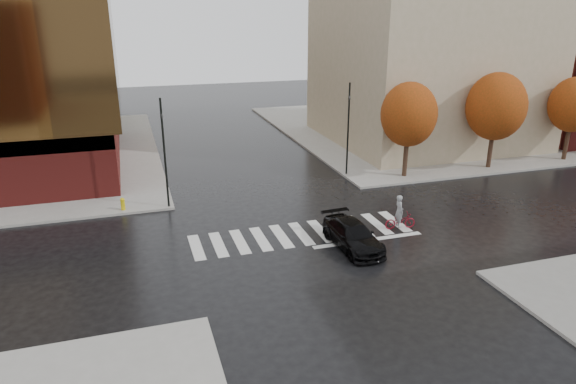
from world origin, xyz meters
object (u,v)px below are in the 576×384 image
fire_hydrant (123,203)px  cyclist (400,217)px  traffic_light_ne (348,124)px  traffic_light_nw (164,148)px  sedan (353,235)px

fire_hydrant → cyclist: bearing=-26.2°
cyclist → traffic_light_ne: traffic_light_ne is taller
traffic_light_ne → fire_hydrant: size_ratio=8.62×
cyclist → fire_hydrant: size_ratio=2.58×
traffic_light_ne → traffic_light_nw: bearing=11.1°
traffic_light_ne → sedan: bearing=66.8°
sedan → traffic_light_ne: 12.06m
sedan → cyclist: (3.36, 1.35, 0.01)m
cyclist → traffic_light_nw: size_ratio=0.30×
traffic_light_nw → fire_hydrant: traffic_light_nw is taller
sedan → traffic_light_nw: 11.92m
sedan → fire_hydrant: 13.59m
cyclist → traffic_light_nw: traffic_light_nw is taller
cyclist → fire_hydrant: bearing=70.2°
fire_hydrant → sedan: bearing=-37.6°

